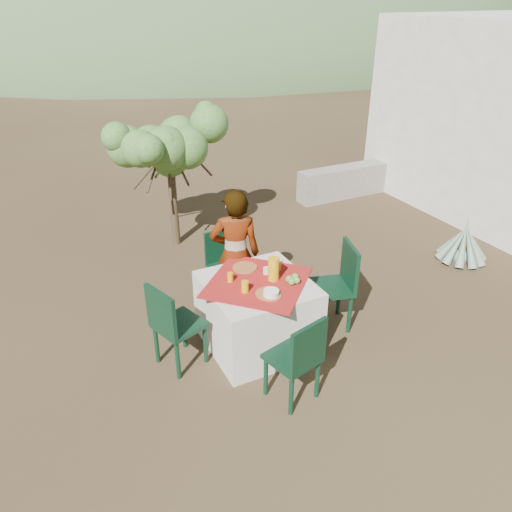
{
  "coord_description": "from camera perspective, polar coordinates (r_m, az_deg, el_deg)",
  "views": [
    {
      "loc": [
        -2.06,
        -3.6,
        3.33
      ],
      "look_at": [
        0.03,
        0.62,
        0.82
      ],
      "focal_mm": 35.0,
      "sensor_mm": 36.0,
      "label": 1
    }
  ],
  "objects": [
    {
      "name": "ground",
      "position": [
        5.32,
        2.7,
        -10.74
      ],
      "size": [
        160.0,
        160.0,
        0.0
      ],
      "primitive_type": "plane",
      "color": "#332217",
      "rests_on": "ground"
    },
    {
      "name": "table",
      "position": [
        5.19,
        0.16,
        -6.56
      ],
      "size": [
        1.3,
        1.3,
        0.76
      ],
      "color": "silver",
      "rests_on": "ground"
    },
    {
      "name": "chair_far",
      "position": [
        5.98,
        -3.68,
        -0.62
      ],
      "size": [
        0.43,
        0.43,
        0.84
      ],
      "rotation": [
        0.0,
        0.0,
        0.1
      ],
      "color": "black",
      "rests_on": "ground"
    },
    {
      "name": "chair_near",
      "position": [
        4.47,
        4.9,
        -11.43
      ],
      "size": [
        0.5,
        0.5,
        0.89
      ],
      "rotation": [
        0.0,
        0.0,
        3.39
      ],
      "color": "black",
      "rests_on": "ground"
    },
    {
      "name": "chair_left",
      "position": [
        4.89,
        -9.55,
        -7.6
      ],
      "size": [
        0.54,
        0.54,
        0.92
      ],
      "rotation": [
        0.0,
        0.0,
        1.9
      ],
      "color": "black",
      "rests_on": "ground"
    },
    {
      "name": "chair_right",
      "position": [
        5.48,
        9.33,
        -2.96
      ],
      "size": [
        0.56,
        0.56,
        0.97
      ],
      "rotation": [
        0.0,
        0.0,
        4.43
      ],
      "color": "black",
      "rests_on": "ground"
    },
    {
      "name": "person",
      "position": [
        5.5,
        -2.38,
        0.16
      ],
      "size": [
        0.65,
        0.53,
        1.52
      ],
      "primitive_type": "imported",
      "rotation": [
        0.0,
        0.0,
        2.8
      ],
      "color": "#8C6651",
      "rests_on": "ground"
    },
    {
      "name": "shrub_tree",
      "position": [
        7.11,
        -9.57,
        11.75
      ],
      "size": [
        1.49,
        1.46,
        1.75
      ],
      "color": "#423421",
      "rests_on": "ground"
    },
    {
      "name": "agave",
      "position": [
        7.43,
        22.6,
        1.24
      ],
      "size": [
        0.69,
        0.68,
        0.73
      ],
      "rotation": [
        0.0,
        0.0,
        0.07
      ],
      "color": "gray",
      "rests_on": "ground"
    },
    {
      "name": "stone_wall",
      "position": [
        9.51,
        12.05,
        8.67
      ],
      "size": [
        2.6,
        0.35,
        0.55
      ],
      "primitive_type": "cube",
      "color": "gray",
      "rests_on": "ground"
    },
    {
      "name": "hill_near_right",
      "position": [
        42.15,
        -7.4,
        23.28
      ],
      "size": [
        48.0,
        48.0,
        20.0
      ],
      "primitive_type": "ellipsoid",
      "color": "#3C552F",
      "rests_on": "ground"
    },
    {
      "name": "hill_far_right",
      "position": [
        58.09,
        5.33,
        24.62
      ],
      "size": [
        36.0,
        36.0,
        14.0
      ],
      "primitive_type": "ellipsoid",
      "color": "slate",
      "rests_on": "ground"
    },
    {
      "name": "plate_far",
      "position": [
        5.22,
        -1.28,
        -1.32
      ],
      "size": [
        0.26,
        0.26,
        0.01
      ],
      "primitive_type": "cylinder",
      "color": "brown",
      "rests_on": "table"
    },
    {
      "name": "plate_near",
      "position": [
        4.78,
        1.44,
        -4.32
      ],
      "size": [
        0.25,
        0.25,
        0.01
      ],
      "primitive_type": "cylinder",
      "color": "brown",
      "rests_on": "table"
    },
    {
      "name": "glass_far",
      "position": [
        4.97,
        -2.96,
        -2.43
      ],
      "size": [
        0.06,
        0.06,
        0.1
      ],
      "primitive_type": "cylinder",
      "color": "#E2A20E",
      "rests_on": "table"
    },
    {
      "name": "glass_near",
      "position": [
        4.8,
        -1.27,
        -3.51
      ],
      "size": [
        0.07,
        0.07,
        0.11
      ],
      "primitive_type": "cylinder",
      "color": "#E2A20E",
      "rests_on": "table"
    },
    {
      "name": "juice_pitcher",
      "position": [
        4.96,
        2.02,
        -1.48
      ],
      "size": [
        0.11,
        0.11,
        0.24
      ],
      "primitive_type": "cylinder",
      "color": "#E2A20E",
      "rests_on": "table"
    },
    {
      "name": "bowl_plate",
      "position": [
        4.75,
        1.75,
        -4.57
      ],
      "size": [
        0.2,
        0.2,
        0.01
      ],
      "primitive_type": "cylinder",
      "color": "brown",
      "rests_on": "table"
    },
    {
      "name": "white_bowl",
      "position": [
        4.73,
        1.75,
        -4.23
      ],
      "size": [
        0.15,
        0.15,
        0.06
      ],
      "primitive_type": "cylinder",
      "color": "white",
      "rests_on": "bowl_plate"
    },
    {
      "name": "jar_left",
      "position": [
        5.18,
        2.6,
        -1.11
      ],
      "size": [
        0.06,
        0.06,
        0.1
      ],
      "primitive_type": "cylinder",
      "color": "#C57C22",
      "rests_on": "table"
    },
    {
      "name": "jar_right",
      "position": [
        5.25,
        2.41,
        -0.69
      ],
      "size": [
        0.06,
        0.06,
        0.09
      ],
      "primitive_type": "cylinder",
      "color": "#C57C22",
      "rests_on": "table"
    },
    {
      "name": "napkin_holder",
      "position": [
        5.1,
        1.23,
        -1.67
      ],
      "size": [
        0.07,
        0.04,
        0.08
      ],
      "primitive_type": "cube",
      "rotation": [
        0.0,
        0.0,
        -0.09
      ],
      "color": "white",
      "rests_on": "table"
    },
    {
      "name": "fruit_cluster",
      "position": [
        4.96,
        4.27,
        -2.69
      ],
      "size": [
        0.15,
        0.14,
        0.07
      ],
      "color": "olive",
      "rests_on": "table"
    }
  ]
}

